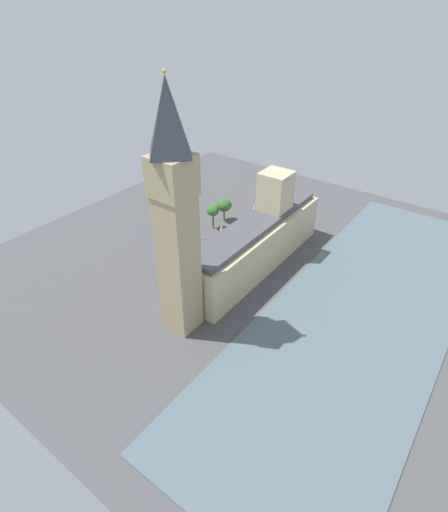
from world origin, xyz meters
name	(u,v)px	position (x,y,z in m)	size (l,w,h in m)	color
ground_plane	(248,263)	(0.00, 0.00, 0.00)	(146.22, 146.22, 0.00)	#4C4C4F
river_thames	(363,309)	(-36.83, 0.00, 0.12)	(42.56, 131.60, 0.25)	slate
parliament_building	(258,240)	(-1.99, -1.53, 8.44)	(12.95, 56.75, 27.13)	#CCBA8E
clock_tower	(175,216)	(-1.86, 32.65, 30.98)	(8.34, 8.34, 59.85)	tan
car_yellow_cab_opposite_hall	(242,234)	(10.63, -11.96, 0.89)	(2.15, 4.55, 1.74)	gold
car_black_trailing	(226,245)	(11.21, -3.31, 0.89)	(2.04, 4.77, 1.74)	black
double_decker_bus_by_river_gate	(174,271)	(13.12, 19.49, 2.63)	(2.66, 10.50, 4.75)	red
pedestrian_corner	(200,278)	(6.52, 15.98, 0.74)	(0.56, 0.65, 1.65)	black
pedestrian_near_tower	(268,228)	(5.94, -21.69, 0.73)	(0.63, 0.53, 1.62)	navy
plane_tree_midblock	(224,205)	(22.60, -17.70, 6.22)	(5.41, 5.41, 8.56)	brown
plane_tree_kerbside	(213,211)	(22.31, -10.75, 6.97)	(4.48, 4.48, 8.97)	brown
street_lamp_far_end	(196,228)	(22.35, -1.37, 4.44)	(0.56, 0.56, 6.37)	black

